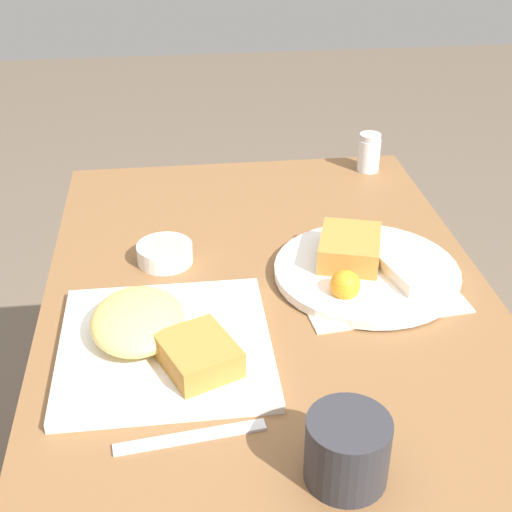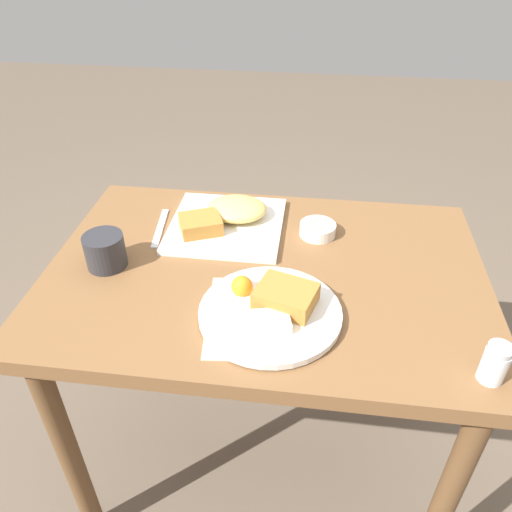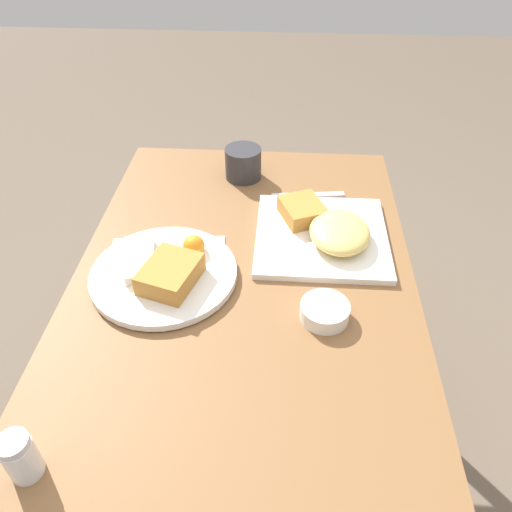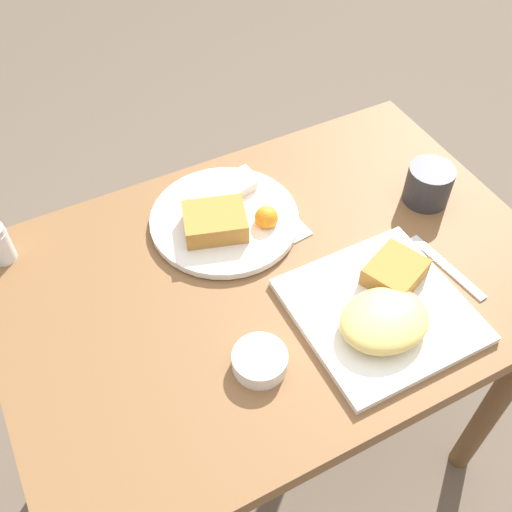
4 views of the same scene
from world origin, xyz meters
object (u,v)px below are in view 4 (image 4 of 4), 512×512
(plate_oval_far, at_px, (224,218))
(butter_knife, at_px, (447,267))
(sauce_ramekin, at_px, (260,360))
(plate_square_near, at_px, (384,309))
(coffee_mug, at_px, (429,184))

(plate_oval_far, xyz_separation_m, butter_knife, (0.30, -0.28, -0.02))
(plate_oval_far, bearing_deg, sauce_ramekin, -105.18)
(plate_oval_far, height_order, butter_knife, plate_oval_far)
(sauce_ramekin, bearing_deg, plate_oval_far, 74.82)
(plate_square_near, distance_m, sauce_ramekin, 0.22)
(butter_knife, relative_size, coffee_mug, 1.96)
(plate_square_near, height_order, sauce_ramekin, plate_square_near)
(sauce_ramekin, bearing_deg, butter_knife, 3.43)
(plate_square_near, bearing_deg, sauce_ramekin, 177.48)
(plate_oval_far, bearing_deg, plate_square_near, -65.27)
(sauce_ramekin, relative_size, butter_knife, 0.50)
(coffee_mug, bearing_deg, sauce_ramekin, -158.38)
(plate_square_near, relative_size, sauce_ramekin, 3.14)
(plate_oval_far, bearing_deg, butter_knife, -42.14)
(coffee_mug, bearing_deg, plate_square_near, -140.90)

